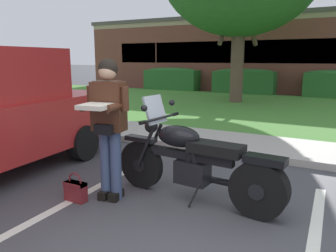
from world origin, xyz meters
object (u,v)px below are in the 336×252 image
object	(u,v)px
hedge_center_left	(244,81)
handbag	(76,190)
hedge_left	(172,78)
rider_person	(108,119)
motorcycle	(200,163)
hedge_center_right	(335,84)

from	to	relation	value
hedge_center_left	handbag	bearing A→B (deg)	-82.23
hedge_left	hedge_center_left	size ratio (longest dim) A/B	1.02
rider_person	hedge_center_left	xyz separation A→B (m)	(-2.15, 13.07, -0.36)
motorcycle	hedge_center_right	size ratio (longest dim) A/B	0.90
handbag	hedge_center_right	xyz separation A→B (m)	(2.17, 13.34, 0.51)
rider_person	hedge_center_right	distance (m)	13.20
motorcycle	rider_person	xyz separation A→B (m)	(-1.00, -0.43, 0.52)
hedge_center_right	rider_person	bearing A→B (deg)	-98.02
rider_person	hedge_center_right	bearing A→B (deg)	81.98
motorcycle	hedge_center_right	xyz separation A→B (m)	(0.84, 12.64, 0.16)
hedge_center_left	hedge_left	bearing A→B (deg)	180.00
handbag	hedge_left	world-z (taller)	hedge_left
hedge_center_left	hedge_center_right	distance (m)	3.99
motorcycle	rider_person	size ratio (longest dim) A/B	1.32
handbag	hedge_left	size ratio (longest dim) A/B	0.12
handbag	hedge_left	xyz separation A→B (m)	(-5.81, 13.34, 0.51)
rider_person	hedge_center_left	bearing A→B (deg)	99.33
motorcycle	hedge_center_left	distance (m)	13.03
hedge_center_right	hedge_center_left	bearing A→B (deg)	-180.00
motorcycle	rider_person	bearing A→B (deg)	-156.75
hedge_left	hedge_center_right	world-z (taller)	same
rider_person	hedge_left	distance (m)	14.44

